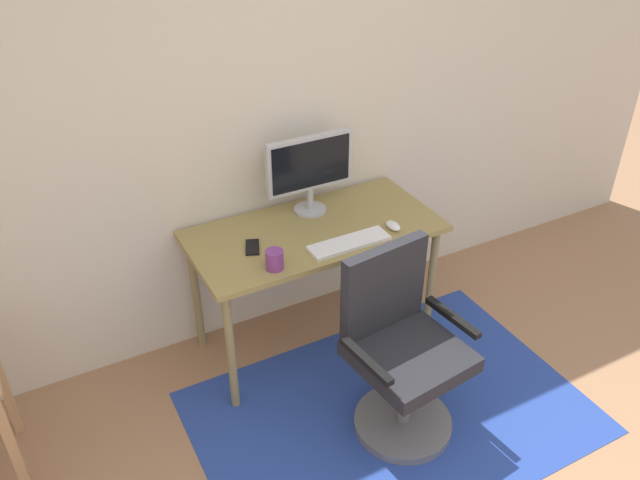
% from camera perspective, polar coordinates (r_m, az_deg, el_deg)
% --- Properties ---
extents(wall_back, '(6.00, 0.10, 2.60)m').
position_cam_1_polar(wall_back, '(3.40, -5.71, 11.34)').
color(wall_back, beige).
rests_on(wall_back, ground).
extents(area_rug, '(1.95, 1.33, 0.01)m').
position_cam_1_polar(area_rug, '(3.43, 6.38, -15.01)').
color(area_rug, '#27439A').
rests_on(area_rug, ground).
extents(desk, '(1.33, 0.65, 0.76)m').
position_cam_1_polar(desk, '(3.41, -0.49, -0.17)').
color(desk, olive).
rests_on(desk, ground).
extents(monitor, '(0.49, 0.18, 0.44)m').
position_cam_1_polar(monitor, '(3.41, -0.91, 6.53)').
color(monitor, '#B2B2B7').
rests_on(monitor, desk).
extents(keyboard, '(0.43, 0.13, 0.02)m').
position_cam_1_polar(keyboard, '(3.24, 2.61, -0.26)').
color(keyboard, white).
rests_on(keyboard, desk).
extents(computer_mouse, '(0.06, 0.10, 0.03)m').
position_cam_1_polar(computer_mouse, '(3.38, 6.54, 1.27)').
color(computer_mouse, white).
rests_on(computer_mouse, desk).
extents(coffee_cup, '(0.09, 0.09, 0.10)m').
position_cam_1_polar(coffee_cup, '(3.05, -4.07, -1.76)').
color(coffee_cup, '#74347F').
rests_on(coffee_cup, desk).
extents(cell_phone, '(0.12, 0.16, 0.01)m').
position_cam_1_polar(cell_phone, '(3.23, -6.04, -0.64)').
color(cell_phone, black).
rests_on(cell_phone, desk).
extents(office_chair, '(0.59, 0.53, 0.96)m').
position_cam_1_polar(office_chair, '(3.10, 7.19, -10.32)').
color(office_chair, slate).
rests_on(office_chair, ground).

